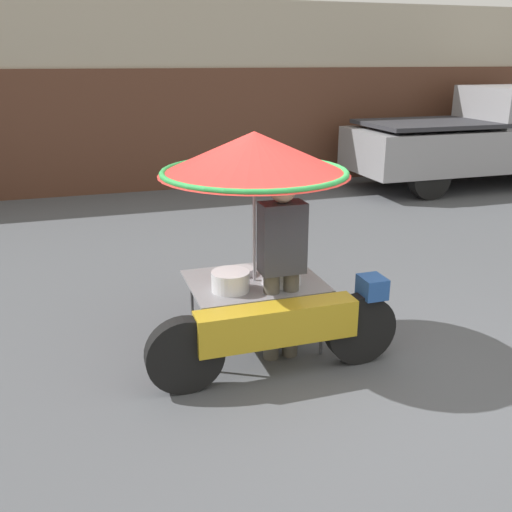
% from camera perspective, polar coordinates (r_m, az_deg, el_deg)
% --- Properties ---
extents(ground_plane, '(36.00, 36.00, 0.00)m').
position_cam_1_polar(ground_plane, '(4.92, 9.90, -12.16)').
color(ground_plane, '#4C4F54').
extents(shopfront_building, '(28.00, 2.06, 3.63)m').
position_cam_1_polar(shopfront_building, '(12.67, -8.77, 15.63)').
color(shopfront_building, '#B2A893').
rests_on(shopfront_building, ground).
extents(vendor_motorcycle_cart, '(2.17, 1.64, 1.96)m').
position_cam_1_polar(vendor_motorcycle_cart, '(4.85, 0.21, 6.24)').
color(vendor_motorcycle_cart, black).
rests_on(vendor_motorcycle_cart, ground).
extents(vendor_person, '(0.38, 0.22, 1.64)m').
position_cam_1_polar(vendor_person, '(4.84, 2.59, -0.39)').
color(vendor_person, '#4C473D').
rests_on(vendor_person, ground).
extents(pickup_truck, '(5.38, 1.91, 2.00)m').
position_cam_1_polar(pickup_truck, '(12.91, 21.78, 10.87)').
color(pickup_truck, black).
rests_on(pickup_truck, ground).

